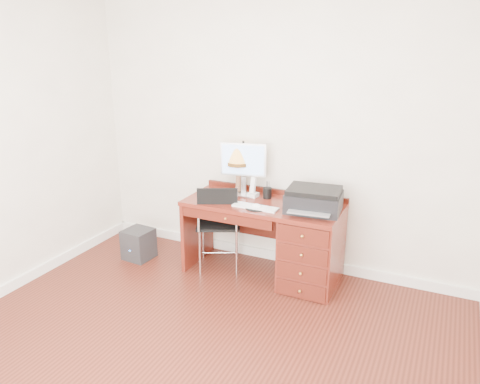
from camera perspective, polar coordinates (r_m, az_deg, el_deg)
The scene contains 12 objects.
ground at distance 3.70m, azimuth -6.03°, elevation -19.01°, with size 4.00×4.00×0.00m, color #3C150D.
room_shell at distance 4.13m, azimuth -1.45°, elevation -13.75°, with size 4.00×4.00×4.00m.
desk at distance 4.49m, azimuth 6.64°, elevation -5.90°, with size 1.50×0.67×0.75m.
monitor at distance 4.60m, azimuth 0.46°, elevation 3.62°, with size 0.45×0.19×0.52m.
keyboard at distance 4.31m, azimuth 1.87°, elevation -1.85°, with size 0.43×0.12×0.02m, color white.
mouse_pad at distance 4.31m, azimuth 2.03°, elevation -1.83°, with size 0.21×0.21×0.04m.
printer at distance 4.26m, azimuth 8.99°, elevation -0.94°, with size 0.52×0.42×0.22m.
leg_lamp at distance 4.66m, azimuth -0.19°, elevation 4.14°, with size 0.24×0.24×0.49m.
phone at distance 4.60m, azimuth 1.59°, elevation 0.10°, with size 0.10×0.10×0.20m.
pen_cup at distance 4.57m, azimuth 3.35°, elevation -0.11°, with size 0.09×0.09×0.11m, color black.
chair at distance 4.62m, azimuth -3.02°, elevation -3.26°, with size 0.56×0.58×0.90m.
equipment_box at distance 5.12m, azimuth -12.25°, elevation -6.20°, with size 0.28×0.28×0.32m, color black.
Camera 1 is at (1.57, -2.51, 2.22)m, focal length 35.00 mm.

